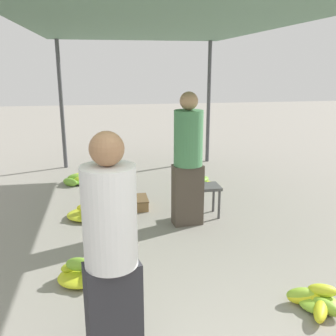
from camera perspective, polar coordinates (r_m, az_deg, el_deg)
canopy_post_back_left at (r=8.02m, az=-15.92°, el=9.10°), size 0.08×0.08×2.59m
canopy_post_back_right at (r=8.30m, az=6.21°, el=9.78°), size 0.08×0.08×2.59m
canopy_tarp at (r=4.86m, az=-1.20°, el=21.59°), size 3.50×6.73×0.04m
vendor_foreground at (r=2.59m, az=-8.65°, el=-12.46°), size 0.43×0.43×1.70m
stool at (r=5.34m, az=6.03°, el=-3.59°), size 0.34×0.34×0.45m
banana_pile_left_0 at (r=3.98m, az=-12.46°, el=-15.12°), size 0.49×0.53×0.26m
banana_pile_left_1 at (r=5.44m, az=-11.98°, el=-6.72°), size 0.59×0.54×0.22m
banana_pile_left_2 at (r=7.07m, az=-13.46°, el=-1.69°), size 0.59×0.61×0.18m
banana_pile_right_0 at (r=3.75m, az=21.52°, el=-18.27°), size 0.47×0.48×0.20m
banana_pile_right_1 at (r=6.70m, az=4.87°, el=-2.22°), size 0.49×0.45×0.17m
crate_near at (r=5.69m, az=-5.23°, el=-5.33°), size 0.42×0.42×0.16m
shopper_walking_mid at (r=4.89m, az=3.07°, el=1.54°), size 0.41×0.41×1.77m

